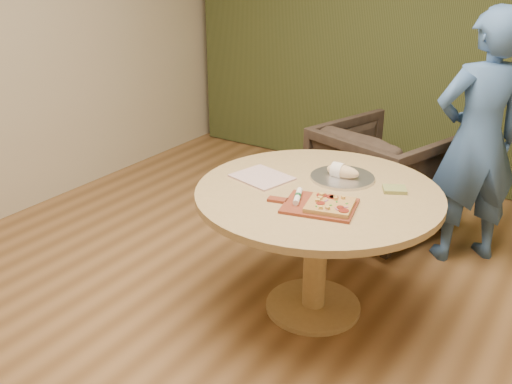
{
  "coord_description": "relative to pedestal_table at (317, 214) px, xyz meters",
  "views": [
    {
      "loc": [
        1.33,
        -1.93,
        1.95
      ],
      "look_at": [
        -0.1,
        0.25,
        0.82
      ],
      "focal_mm": 40.0,
      "sensor_mm": 36.0,
      "label": 1
    }
  ],
  "objects": [
    {
      "name": "bread_roll",
      "position": [
        0.03,
        0.22,
        0.18
      ],
      "size": [
        0.19,
        0.09,
        0.09
      ],
      "color": "beige",
      "rests_on": "serving_tray"
    },
    {
      "name": "armchair",
      "position": [
        -0.08,
        1.22,
        -0.18
      ],
      "size": [
        1.03,
        1.0,
        0.86
      ],
      "primitive_type": "imported",
      "rotation": [
        0.0,
        0.0,
        2.84
      ],
      "color": "black",
      "rests_on": "ground"
    },
    {
      "name": "pizza_paddle",
      "position": [
        0.1,
        -0.19,
        0.15
      ],
      "size": [
        0.47,
        0.35,
        0.01
      ],
      "rotation": [
        0.0,
        0.0,
        0.24
      ],
      "color": "brown",
      "rests_on": "pedestal_table"
    },
    {
      "name": "person_standing",
      "position": [
        0.55,
        1.1,
        0.21
      ],
      "size": [
        0.71,
        0.69,
        1.64
      ],
      "primitive_type": "imported",
      "rotation": [
        0.0,
        0.0,
        3.88
      ],
      "color": "#3B5F95",
      "rests_on": "ground"
    },
    {
      "name": "cutlery_roll",
      "position": [
        -0.02,
        -0.19,
        0.17
      ],
      "size": [
        0.1,
        0.19,
        0.03
      ],
      "rotation": [
        0.0,
        0.0,
        0.39
      ],
      "color": "white",
      "rests_on": "pizza_paddle"
    },
    {
      "name": "room_shell",
      "position": [
        -0.08,
        -0.59,
        0.79
      ],
      "size": [
        5.04,
        6.04,
        2.84
      ],
      "color": "olive",
      "rests_on": "ground"
    },
    {
      "name": "serving_tray",
      "position": [
        0.04,
        0.22,
        0.15
      ],
      "size": [
        0.36,
        0.36,
        0.02
      ],
      "color": "silver",
      "rests_on": "pedestal_table"
    },
    {
      "name": "green_packet",
      "position": [
        0.34,
        0.21,
        0.15
      ],
      "size": [
        0.15,
        0.14,
        0.02
      ],
      "primitive_type": "cube",
      "rotation": [
        0.0,
        0.0,
        0.48
      ],
      "color": "olive",
      "rests_on": "pedestal_table"
    },
    {
      "name": "newspaper",
      "position": [
        -0.34,
        -0.02,
        0.15
      ],
      "size": [
        0.35,
        0.32,
        0.01
      ],
      "primitive_type": "cube",
      "rotation": [
        0.0,
        0.0,
        -0.25
      ],
      "color": "white",
      "rests_on": "pedestal_table"
    },
    {
      "name": "flatbread_pizza",
      "position": [
        0.16,
        -0.19,
        0.17
      ],
      "size": [
        0.27,
        0.27,
        0.04
      ],
      "rotation": [
        0.0,
        0.0,
        0.24
      ],
      "color": "tan",
      "rests_on": "pizza_paddle"
    },
    {
      "name": "pedestal_table",
      "position": [
        0.0,
        0.0,
        0.0
      ],
      "size": [
        1.32,
        1.32,
        0.75
      ],
      "rotation": [
        0.0,
        0.0,
        0.02
      ],
      "color": "tan",
      "rests_on": "ground"
    },
    {
      "name": "curtain",
      "position": [
        -0.08,
        2.31,
        0.79
      ],
      "size": [
        4.8,
        0.14,
        2.78
      ],
      "primitive_type": "cube",
      "color": "#2E3618",
      "rests_on": "ground"
    }
  ]
}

